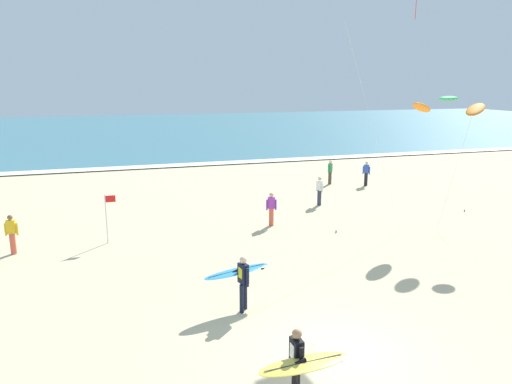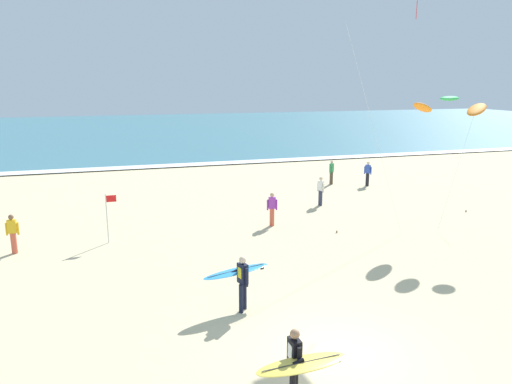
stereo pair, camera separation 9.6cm
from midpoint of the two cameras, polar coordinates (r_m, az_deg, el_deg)
name	(u,v)px [view 1 (the left image)]	position (r m, az deg, el deg)	size (l,w,h in m)	color
ground_plane	(345,355)	(12.87, 10.27, -18.41)	(160.00, 160.00, 0.00)	beige
ocean_water	(148,130)	(68.36, -12.64, 7.17)	(160.00, 60.00, 0.08)	teal
shoreline_foam	(180,165)	(39.05, -9.07, 3.18)	(160.00, 1.58, 0.01)	white
surfer_lead	(300,362)	(10.49, 4.94, -19.43)	(1.99, 0.99, 1.71)	black
surfer_trailing	(240,276)	(14.45, -2.06, -9.88)	(2.25, 1.16, 1.71)	black
kite_arc_emerald_far	(448,105)	(22.53, 21.63, 9.51)	(4.95, 4.03, 6.03)	orange
bystander_yellow_top	(12,234)	(21.21, -27.02, -4.46)	(0.50, 0.22, 1.59)	#D8593F
bystander_purple_top	(271,209)	(22.56, 1.70, -2.01)	(0.49, 0.24, 1.59)	#D8593F
bystander_blue_top	(366,173)	(31.98, 12.81, 2.17)	(0.36, 0.40, 1.59)	black
bystander_green_top	(330,172)	(32.00, 8.66, 2.35)	(0.41, 0.34, 1.59)	#4C3D2D
bystander_white_top	(319,191)	(26.45, 7.41, 0.14)	(0.29, 0.47, 1.59)	#2D334C
lifeguard_flag	(107,214)	(20.98, -17.29, -2.49)	(0.45, 0.05, 2.10)	silver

